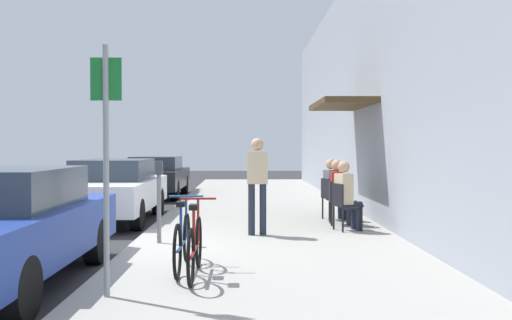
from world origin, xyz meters
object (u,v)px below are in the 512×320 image
(parking_meter, at_px, (159,195))
(cafe_chair_2, at_px, (331,196))
(parked_car_1, at_px, (113,189))
(bicycle_0, at_px, (182,242))
(seated_patron_0, at_px, (347,193))
(parked_car_2, at_px, (156,176))
(cafe_chair_0, at_px, (344,203))
(pedestrian_standing, at_px, (257,178))
(street_sign, at_px, (106,150))
(seated_patron_2, at_px, (334,187))
(seated_patron_1, at_px, (340,190))
(bicycle_1, at_px, (195,247))
(cafe_chair_1, at_px, (337,199))

(parking_meter, relative_size, cafe_chair_2, 1.52)
(parked_car_1, bearing_deg, cafe_chair_2, -8.66)
(bicycle_0, relative_size, seated_patron_0, 1.33)
(parking_meter, distance_m, cafe_chair_2, 4.27)
(parked_car_2, distance_m, cafe_chair_0, 9.67)
(cafe_chair_0, bearing_deg, cafe_chair_2, 90.04)
(parked_car_1, distance_m, pedestrian_standing, 4.21)
(street_sign, distance_m, pedestrian_standing, 4.39)
(seated_patron_2, relative_size, pedestrian_standing, 0.76)
(seated_patron_1, bearing_deg, street_sign, -121.88)
(street_sign, bearing_deg, parked_car_1, 102.43)
(cafe_chair_0, bearing_deg, seated_patron_0, 16.55)
(parked_car_1, height_order, cafe_chair_2, parked_car_1)
(parked_car_2, xyz_separation_m, cafe_chair_2, (4.75, -6.87, -0.08))
(parked_car_1, bearing_deg, street_sign, -77.57)
(bicycle_1, relative_size, pedestrian_standing, 1.01)
(parking_meter, bearing_deg, cafe_chair_2, 41.33)
(bicycle_0, xyz_separation_m, bicycle_1, (0.19, -0.35, 0.00))
(street_sign, xyz_separation_m, seated_patron_0, (3.31, 4.55, -0.82))
(cafe_chair_1, height_order, cafe_chair_2, same)
(parking_meter, height_order, cafe_chair_1, parking_meter)
(pedestrian_standing, bearing_deg, bicycle_0, -109.63)
(cafe_chair_2, bearing_deg, seated_patron_0, -87.81)
(cafe_chair_0, bearing_deg, bicycle_1, -123.52)
(parked_car_1, height_order, pedestrian_standing, pedestrian_standing)
(seated_patron_0, bearing_deg, bicycle_1, -124.02)
(bicycle_1, bearing_deg, cafe_chair_0, 56.48)
(bicycle_0, distance_m, cafe_chair_1, 4.85)
(cafe_chair_0, relative_size, pedestrian_standing, 0.51)
(seated_patron_0, relative_size, seated_patron_2, 1.00)
(parked_car_2, relative_size, seated_patron_1, 3.41)
(bicycle_0, bearing_deg, seated_patron_2, 61.29)
(parked_car_2, height_order, pedestrian_standing, pedestrian_standing)
(cafe_chair_1, distance_m, cafe_chair_2, 0.76)
(parked_car_1, distance_m, seated_patron_0, 5.31)
(street_sign, height_order, cafe_chair_2, street_sign)
(cafe_chair_2, bearing_deg, cafe_chair_0, -89.96)
(seated_patron_1, height_order, pedestrian_standing, pedestrian_standing)
(bicycle_1, height_order, cafe_chair_1, bicycle_1)
(bicycle_0, relative_size, seated_patron_1, 1.33)
(parking_meter, bearing_deg, pedestrian_standing, 25.88)
(bicycle_1, bearing_deg, parking_meter, 108.22)
(parked_car_1, bearing_deg, seated_patron_0, -25.14)
(parked_car_2, bearing_deg, parked_car_1, -90.00)
(bicycle_0, bearing_deg, parking_meter, 106.35)
(seated_patron_2, bearing_deg, pedestrian_standing, -128.96)
(parked_car_1, relative_size, bicycle_1, 2.57)
(cafe_chair_0, bearing_deg, parking_meter, -158.44)
(parked_car_1, relative_size, cafe_chair_2, 5.06)
(seated_patron_1, bearing_deg, parked_car_1, 162.84)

